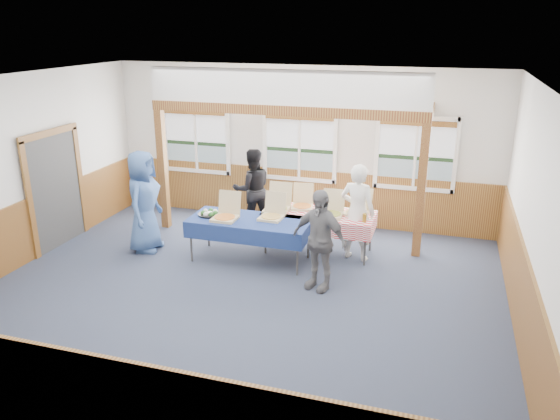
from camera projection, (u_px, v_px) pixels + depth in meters
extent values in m
plane|color=#282E41|center=(240.00, 293.00, 8.46)|extent=(8.00, 8.00, 0.00)
plane|color=white|center=(235.00, 82.00, 7.42)|extent=(8.00, 8.00, 0.00)
plane|color=silver|center=(300.00, 146.00, 11.10)|extent=(8.00, 0.00, 8.00)
plane|color=silver|center=(93.00, 308.00, 4.77)|extent=(8.00, 0.00, 8.00)
plane|color=silver|center=(13.00, 174.00, 9.05)|extent=(0.00, 8.00, 8.00)
plane|color=silver|center=(536.00, 222.00, 6.83)|extent=(0.00, 8.00, 8.00)
cube|color=brown|center=(299.00, 195.00, 11.42)|extent=(7.98, 0.05, 1.10)
cube|color=brown|center=(107.00, 406.00, 5.14)|extent=(7.98, 0.05, 1.10)
cube|color=brown|center=(24.00, 233.00, 9.38)|extent=(0.05, 6.98, 1.10)
cube|color=brown|center=(522.00, 297.00, 7.18)|extent=(0.05, 6.98, 1.10)
cube|color=#383838|center=(55.00, 190.00, 10.03)|extent=(0.06, 1.30, 2.10)
cube|color=white|center=(197.00, 171.00, 11.91)|extent=(1.52, 0.05, 0.08)
cube|color=white|center=(194.00, 107.00, 11.46)|extent=(1.52, 0.05, 0.08)
cube|color=white|center=(165.00, 138.00, 11.89)|extent=(0.08, 0.05, 1.46)
cube|color=white|center=(228.00, 142.00, 11.48)|extent=(0.08, 0.05, 1.46)
cube|color=white|center=(196.00, 140.00, 11.69)|extent=(0.05, 0.05, 1.30)
cube|color=gray|center=(198.00, 157.00, 11.85)|extent=(1.40, 0.02, 0.52)
cube|color=#1A341A|center=(197.00, 143.00, 11.75)|extent=(1.40, 0.02, 0.08)
cube|color=silver|center=(196.00, 125.00, 11.63)|extent=(1.40, 0.02, 0.70)
cube|color=brown|center=(194.00, 112.00, 11.48)|extent=(1.40, 0.07, 0.10)
cube|color=white|center=(299.00, 179.00, 11.27)|extent=(1.52, 0.05, 0.08)
cube|color=white|center=(300.00, 112.00, 10.83)|extent=(1.52, 0.05, 0.08)
cube|color=white|center=(265.00, 144.00, 11.25)|extent=(0.08, 0.05, 1.46)
cube|color=white|center=(335.00, 149.00, 10.84)|extent=(0.08, 0.05, 1.46)
cube|color=white|center=(299.00, 146.00, 11.05)|extent=(0.05, 0.05, 1.30)
cube|color=gray|center=(300.00, 164.00, 11.21)|extent=(1.40, 0.02, 0.52)
cube|color=#1A341A|center=(300.00, 150.00, 11.11)|extent=(1.40, 0.02, 0.08)
cube|color=silver|center=(300.00, 131.00, 10.99)|extent=(1.40, 0.02, 0.70)
cube|color=brown|center=(299.00, 117.00, 10.84)|extent=(1.40, 0.07, 0.10)
cube|color=white|center=(413.00, 188.00, 10.64)|extent=(1.52, 0.05, 0.08)
cube|color=white|center=(419.00, 118.00, 10.19)|extent=(1.52, 0.05, 0.08)
cube|color=white|center=(377.00, 151.00, 10.62)|extent=(0.08, 0.05, 1.46)
cube|color=white|center=(456.00, 156.00, 10.21)|extent=(0.08, 0.05, 1.46)
cube|color=white|center=(416.00, 154.00, 10.41)|extent=(0.05, 0.05, 1.30)
cube|color=gray|center=(414.00, 173.00, 10.58)|extent=(1.40, 0.02, 0.52)
cube|color=#1A341A|center=(415.00, 158.00, 10.48)|extent=(1.40, 0.02, 0.08)
cube|color=silver|center=(417.00, 138.00, 10.35)|extent=(1.40, 0.02, 0.70)
cube|color=brown|center=(418.00, 123.00, 10.20)|extent=(1.40, 0.07, 0.10)
cube|color=#572513|center=(163.00, 170.00, 10.84)|extent=(0.15, 0.15, 2.40)
cube|color=#572513|center=(421.00, 191.00, 9.46)|extent=(0.15, 0.15, 2.40)
cube|color=#572513|center=(283.00, 110.00, 9.73)|extent=(5.15, 0.18, 0.18)
cylinder|color=#383838|center=(191.00, 242.00, 9.47)|extent=(0.04, 0.04, 0.73)
cylinder|color=#383838|center=(208.00, 228.00, 10.13)|extent=(0.04, 0.04, 0.73)
cylinder|color=#383838|center=(297.00, 255.00, 8.94)|extent=(0.04, 0.04, 0.73)
cylinder|color=#383838|center=(308.00, 239.00, 9.60)|extent=(0.04, 0.04, 0.73)
cube|color=#383838|center=(250.00, 221.00, 9.41)|extent=(2.21, 1.56, 0.03)
cube|color=navy|center=(250.00, 219.00, 9.41)|extent=(2.28, 1.64, 0.01)
cube|color=navy|center=(240.00, 237.00, 9.04)|extent=(1.94, 0.81, 0.28)
cube|color=navy|center=(258.00, 219.00, 9.87)|extent=(1.94, 0.81, 0.28)
cylinder|color=#383838|center=(265.00, 234.00, 9.80)|extent=(0.04, 0.04, 0.73)
cylinder|color=#383838|center=(277.00, 222.00, 10.42)|extent=(0.04, 0.04, 0.73)
cylinder|color=#383838|center=(365.00, 246.00, 9.31)|extent=(0.04, 0.04, 0.73)
cylinder|color=#383838|center=(371.00, 232.00, 9.92)|extent=(0.04, 0.04, 0.73)
cube|color=#383838|center=(319.00, 214.00, 9.74)|extent=(1.98, 0.98, 0.03)
cube|color=red|center=(319.00, 213.00, 9.74)|extent=(2.05, 1.04, 0.01)
cube|color=red|center=(313.00, 229.00, 9.39)|extent=(1.97, 0.20, 0.28)
cube|color=red|center=(324.00, 213.00, 10.17)|extent=(1.97, 0.20, 0.28)
cube|color=#C8B785|center=(225.00, 219.00, 9.38)|extent=(0.41, 0.41, 0.05)
cylinder|color=gold|center=(225.00, 217.00, 9.37)|extent=(0.36, 0.36, 0.01)
cube|color=#C8B785|center=(230.00, 202.00, 9.53)|extent=(0.41, 0.10, 0.40)
cube|color=#C8B785|center=(271.00, 218.00, 9.41)|extent=(0.40, 0.40, 0.04)
cylinder|color=#D3BB62|center=(271.00, 216.00, 9.40)|extent=(0.35, 0.35, 0.01)
cube|color=#C8B785|center=(276.00, 202.00, 9.55)|extent=(0.39, 0.11, 0.38)
cube|color=#C8B785|center=(277.00, 210.00, 9.81)|extent=(0.43, 0.43, 0.05)
cylinder|color=gold|center=(277.00, 208.00, 9.80)|extent=(0.38, 0.38, 0.01)
cube|color=#C8B785|center=(281.00, 193.00, 9.97)|extent=(0.43, 0.11, 0.42)
cube|color=#C8B785|center=(302.00, 207.00, 9.96)|extent=(0.43, 0.43, 0.04)
cylinder|color=gold|center=(302.00, 206.00, 9.95)|extent=(0.38, 0.38, 0.01)
cube|color=#C8B785|center=(303.00, 193.00, 10.11)|extent=(0.38, 0.15, 0.37)
cube|color=#C8B785|center=(331.00, 215.00, 9.55)|extent=(0.40, 0.40, 0.04)
cylinder|color=gold|center=(331.00, 213.00, 9.54)|extent=(0.35, 0.35, 0.01)
cube|color=#C8B785|center=(334.00, 200.00, 9.69)|extent=(0.39, 0.10, 0.38)
cube|color=#C8B785|center=(356.00, 213.00, 9.64)|extent=(0.47, 0.47, 0.04)
cylinder|color=#D3BB62|center=(356.00, 212.00, 9.63)|extent=(0.42, 0.42, 0.01)
cube|color=#C8B785|center=(362.00, 198.00, 9.76)|extent=(0.41, 0.18, 0.39)
cylinder|color=black|center=(210.00, 214.00, 9.61)|extent=(0.41, 0.41, 0.03)
cylinder|color=white|center=(210.00, 213.00, 9.60)|extent=(0.09, 0.09, 0.04)
sphere|color=#2A5F24|center=(215.00, 213.00, 9.57)|extent=(0.09, 0.09, 0.09)
sphere|color=beige|center=(215.00, 211.00, 9.66)|extent=(0.09, 0.09, 0.09)
sphere|color=#2A5F24|center=(211.00, 211.00, 9.71)|extent=(0.09, 0.09, 0.09)
sphere|color=beige|center=(205.00, 211.00, 9.67)|extent=(0.09, 0.09, 0.09)
sphere|color=#2A5F24|center=(203.00, 213.00, 9.58)|extent=(0.09, 0.09, 0.09)
sphere|color=beige|center=(206.00, 214.00, 9.51)|extent=(0.09, 0.09, 0.09)
sphere|color=#2A5F24|center=(211.00, 215.00, 9.50)|extent=(0.09, 0.09, 0.09)
cylinder|color=olive|center=(364.00, 218.00, 9.25)|extent=(0.07, 0.07, 0.15)
imported|color=white|center=(357.00, 212.00, 9.44)|extent=(0.71, 0.54, 1.72)
imported|color=black|center=(252.00, 189.00, 10.89)|extent=(1.00, 0.95, 1.64)
imported|color=#3C5E98|center=(144.00, 201.00, 9.80)|extent=(0.69, 0.97, 1.86)
imported|color=slate|center=(319.00, 240.00, 8.37)|extent=(1.03, 0.70, 1.62)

